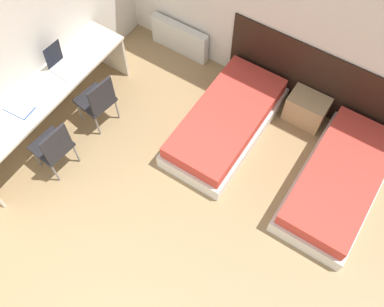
{
  "coord_description": "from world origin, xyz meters",
  "views": [
    {
      "loc": [
        1.35,
        0.1,
        4.84
      ],
      "look_at": [
        0.0,
        2.18,
        0.55
      ],
      "focal_mm": 40.0,
      "sensor_mm": 36.0,
      "label": 1
    }
  ],
  "objects_px": {
    "bed_near_door": "(338,182)",
    "nightstand": "(306,109)",
    "bed_near_window": "(226,123)",
    "laptop": "(61,65)",
    "chair_near_notebook": "(53,146)",
    "chair_near_laptop": "(98,100)"
  },
  "relations": [
    {
      "from": "chair_near_laptop",
      "to": "chair_near_notebook",
      "type": "distance_m",
      "value": 0.82
    },
    {
      "from": "bed_near_door",
      "to": "chair_near_notebook",
      "type": "xyz_separation_m",
      "value": [
        -3.05,
        -1.59,
        0.28
      ]
    },
    {
      "from": "bed_near_door",
      "to": "laptop",
      "type": "height_order",
      "value": "laptop"
    },
    {
      "from": "chair_near_laptop",
      "to": "bed_near_door",
      "type": "bearing_deg",
      "value": 22.33
    },
    {
      "from": "chair_near_laptop",
      "to": "laptop",
      "type": "bearing_deg",
      "value": -171.95
    },
    {
      "from": "chair_near_notebook",
      "to": "chair_near_laptop",
      "type": "bearing_deg",
      "value": 95.62
    },
    {
      "from": "chair_near_notebook",
      "to": "bed_near_window",
      "type": "bearing_deg",
      "value": 52.89
    },
    {
      "from": "bed_near_window",
      "to": "chair_near_notebook",
      "type": "distance_m",
      "value": 2.18
    },
    {
      "from": "bed_near_window",
      "to": "chair_near_laptop",
      "type": "distance_m",
      "value": 1.68
    },
    {
      "from": "laptop",
      "to": "chair_near_notebook",
      "type": "bearing_deg",
      "value": -55.42
    },
    {
      "from": "bed_near_door",
      "to": "nightstand",
      "type": "height_order",
      "value": "nightstand"
    },
    {
      "from": "bed_near_window",
      "to": "bed_near_door",
      "type": "height_order",
      "value": "same"
    },
    {
      "from": "bed_near_door",
      "to": "laptop",
      "type": "distance_m",
      "value": 3.67
    },
    {
      "from": "chair_near_notebook",
      "to": "laptop",
      "type": "xyz_separation_m",
      "value": [
        -0.49,
        0.83,
        0.35
      ]
    },
    {
      "from": "bed_near_door",
      "to": "nightstand",
      "type": "relative_size",
      "value": 3.62
    },
    {
      "from": "bed_near_window",
      "to": "laptop",
      "type": "height_order",
      "value": "laptop"
    },
    {
      "from": "nightstand",
      "to": "bed_near_door",
      "type": "bearing_deg",
      "value": -43.92
    },
    {
      "from": "bed_near_window",
      "to": "bed_near_door",
      "type": "distance_m",
      "value": 1.58
    },
    {
      "from": "bed_near_door",
      "to": "nightstand",
      "type": "bearing_deg",
      "value": 136.08
    },
    {
      "from": "nightstand",
      "to": "chair_near_notebook",
      "type": "height_order",
      "value": "chair_near_notebook"
    },
    {
      "from": "laptop",
      "to": "nightstand",
      "type": "bearing_deg",
      "value": 33.08
    },
    {
      "from": "nightstand",
      "to": "chair_near_laptop",
      "type": "distance_m",
      "value": 2.74
    }
  ]
}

